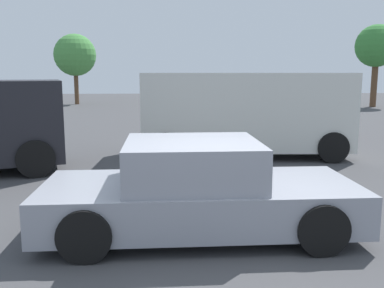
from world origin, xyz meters
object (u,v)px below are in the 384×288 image
(sedan_foreground, at_px, (198,191))
(pedestrian, at_px, (330,107))
(van_white, at_px, (245,111))
(dog, at_px, (170,166))

(sedan_foreground, xyz_separation_m, pedestrian, (5.03, 8.57, 0.45))
(van_white, height_order, pedestrian, van_white)
(dog, relative_size, pedestrian, 0.34)
(van_white, relative_size, pedestrian, 3.09)
(sedan_foreground, xyz_separation_m, dog, (-0.37, 3.03, -0.32))
(van_white, xyz_separation_m, pedestrian, (3.43, 3.08, -0.14))
(sedan_foreground, bearing_deg, dog, 95.84)
(van_white, distance_m, pedestrian, 4.61)
(dog, bearing_deg, sedan_foreground, -145.53)
(dog, height_order, van_white, van_white)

